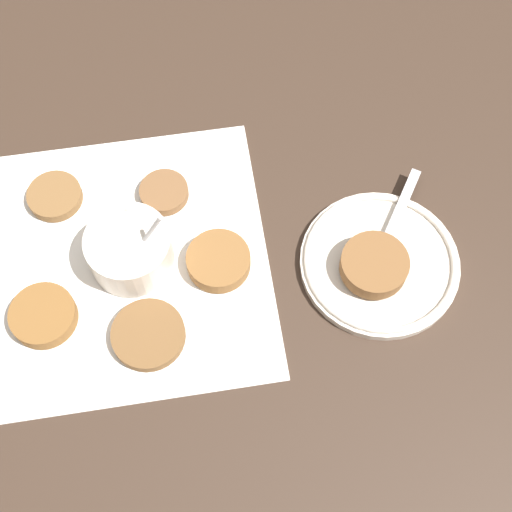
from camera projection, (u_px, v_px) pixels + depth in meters
The scene contains 11 objects.
ground_plane at pixel (153, 277), 0.85m from camera, with size 4.00×4.00×0.00m, color #38281E.
napkin at pixel (133, 260), 0.86m from camera, with size 0.39×0.37×0.00m.
sauce_bowl at pixel (130, 250), 0.83m from camera, with size 0.11×0.10×0.11m.
fritter_0 at pixel (55, 196), 0.89m from camera, with size 0.07×0.07×0.01m.
fritter_1 at pixel (218, 261), 0.84m from camera, with size 0.08×0.08×0.02m.
fritter_2 at pixel (152, 335), 0.81m from camera, with size 0.08×0.08×0.01m.
fritter_3 at pixel (43, 316), 0.81m from camera, with size 0.08×0.08×0.02m.
fritter_4 at pixel (164, 192), 0.89m from camera, with size 0.06×0.06×0.01m.
serving_plate at pixel (380, 262), 0.85m from camera, with size 0.19×0.19×0.02m.
fritter_on_plate at pixel (374, 261), 0.83m from camera, with size 0.08×0.08×0.02m.
fork at pixel (389, 235), 0.85m from camera, with size 0.16×0.09×0.00m.
Camera 1 is at (-0.35, -0.12, 0.78)m, focal length 50.00 mm.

